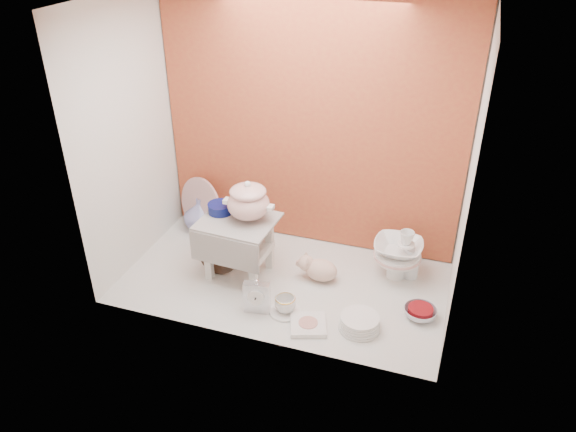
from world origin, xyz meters
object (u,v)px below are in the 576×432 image
object	(u,v)px
floral_platter	(201,205)
dinner_plate_stack	(360,322)
blue_white_vase	(200,214)
plush_pig	(321,270)
step_stool	(239,247)
crystal_bowl	(420,313)
soup_tureen	(248,200)
gold_rim_teacup	(285,304)
mantel_clock	(257,296)
porcelain_tower	(398,253)

from	to	relation	value
floral_platter	dinner_plate_stack	distance (m)	1.35
blue_white_vase	plush_pig	world-z (taller)	blue_white_vase
step_stool	crystal_bowl	xyz separation A→B (m)	(1.04, -0.07, -0.15)
soup_tureen	floral_platter	distance (m)	0.65
step_stool	gold_rim_teacup	bearing A→B (deg)	-31.93
soup_tureen	mantel_clock	bearing A→B (deg)	-63.13
step_stool	floral_platter	xyz separation A→B (m)	(-0.42, 0.37, 0.00)
mantel_clock	crystal_bowl	xyz separation A→B (m)	(0.82, 0.22, -0.07)
soup_tureen	plush_pig	size ratio (longest dim) A/B	1.16
plush_pig	gold_rim_teacup	distance (m)	0.35
soup_tureen	gold_rim_teacup	bearing A→B (deg)	-43.21
plush_pig	crystal_bowl	xyz separation A→B (m)	(0.57, -0.15, -0.04)
dinner_plate_stack	crystal_bowl	bearing A→B (deg)	33.69
soup_tureen	blue_white_vase	bearing A→B (deg)	145.41
porcelain_tower	blue_white_vase	bearing A→B (deg)	174.65
step_stool	floral_platter	distance (m)	0.56
mantel_clock	dinner_plate_stack	world-z (taller)	mantel_clock
plush_pig	gold_rim_teacup	bearing A→B (deg)	-87.31
dinner_plate_stack	blue_white_vase	bearing A→B (deg)	152.29
dinner_plate_stack	plush_pig	bearing A→B (deg)	131.46
floral_platter	blue_white_vase	xyz separation A→B (m)	(-0.01, -0.00, -0.07)
blue_white_vase	porcelain_tower	world-z (taller)	porcelain_tower
mantel_clock	plush_pig	size ratio (longest dim) A/B	0.85
floral_platter	porcelain_tower	bearing A→B (deg)	-5.41
step_stool	blue_white_vase	bearing A→B (deg)	143.02
dinner_plate_stack	porcelain_tower	xyz separation A→B (m)	(0.10, 0.51, 0.12)
floral_platter	gold_rim_teacup	world-z (taller)	floral_platter
blue_white_vase	dinner_plate_stack	size ratio (longest dim) A/B	1.04
blue_white_vase	porcelain_tower	bearing A→B (deg)	-5.35
mantel_clock	plush_pig	distance (m)	0.45
floral_platter	dinner_plate_stack	size ratio (longest dim) A/B	1.71
blue_white_vase	crystal_bowl	world-z (taller)	blue_white_vase
dinner_plate_stack	crystal_bowl	world-z (taller)	dinner_plate_stack
plush_pig	step_stool	bearing A→B (deg)	-151.03
floral_platter	plush_pig	world-z (taller)	floral_platter
plush_pig	porcelain_tower	xyz separation A→B (m)	(0.40, 0.17, 0.09)
mantel_clock	plush_pig	bearing A→B (deg)	46.68
porcelain_tower	step_stool	bearing A→B (deg)	-163.81
soup_tureen	mantel_clock	xyz separation A→B (m)	(0.17, -0.33, -0.37)
blue_white_vase	gold_rim_teacup	distance (m)	1.02
soup_tureen	crystal_bowl	world-z (taller)	soup_tureen
floral_platter	dinner_plate_stack	bearing A→B (deg)	-27.95
mantel_clock	plush_pig	world-z (taller)	mantel_clock
gold_rim_teacup	dinner_plate_stack	size ratio (longest dim) A/B	0.52
gold_rim_teacup	porcelain_tower	bearing A→B (deg)	45.51
gold_rim_teacup	soup_tureen	bearing A→B (deg)	136.79
soup_tureen	crystal_bowl	bearing A→B (deg)	-5.96
gold_rim_teacup	dinner_plate_stack	world-z (taller)	gold_rim_teacup
floral_platter	gold_rim_teacup	xyz separation A→B (m)	(0.79, -0.63, -0.12)
floral_platter	mantel_clock	distance (m)	0.93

